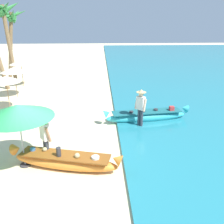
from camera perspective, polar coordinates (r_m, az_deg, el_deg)
name	(u,v)px	position (r m, az deg, el deg)	size (l,w,h in m)	color
ground_plane	(56,163)	(9.45, -12.50, -11.01)	(80.00, 80.00, 0.00)	beige
boat_orange_foreground	(65,161)	(8.92, -10.45, -10.70)	(3.94, 1.54, 0.85)	orange
boat_cyan_midground	(147,116)	(12.55, 7.77, -0.86)	(4.33, 1.18, 0.81)	#33B2BC
person_vendor_hatted	(141,106)	(11.58, 6.46, 1.38)	(0.54, 0.53, 1.84)	#333842
person_tourist_customer	(45,137)	(9.14, -14.76, -5.38)	(0.49, 0.56, 1.72)	#333842
patio_umbrella_large	(18,111)	(8.69, -20.38, 0.16)	(2.31, 2.31, 2.26)	#B7B7BC
parasol_row_0	(6,79)	(14.66, -22.74, 6.84)	(1.60, 1.60, 1.91)	#8E6B47
parasol_row_1	(14,70)	(17.06, -21.16, 8.86)	(1.60, 1.60, 1.91)	#8E6B47
parasol_row_2	(21,62)	(19.66, -19.81, 10.48)	(1.60, 1.60, 1.91)	#8E6B47
palm_tree_tall_inland	(4,16)	(20.77, -23.08, 19.26)	(2.68, 3.03, 5.92)	brown
palm_tree_leaning_seaward	(11,24)	(22.08, -21.64, 17.88)	(2.31, 2.51, 5.44)	brown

